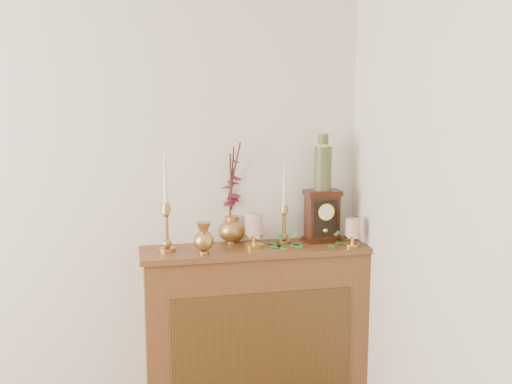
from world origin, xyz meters
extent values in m
cube|color=brown|center=(1.40, 2.10, 0.45)|extent=(1.20, 0.30, 0.90)
cube|color=#563919|center=(1.40, 1.95, 0.41)|extent=(0.96, 0.01, 0.63)
cube|color=brown|center=(1.40, 2.10, 0.92)|extent=(1.24, 0.34, 0.03)
cylinder|color=tan|center=(0.92, 2.09, 0.94)|extent=(0.09, 0.09, 0.02)
sphere|color=tan|center=(0.92, 2.09, 0.97)|extent=(0.05, 0.05, 0.05)
cylinder|color=tan|center=(0.92, 2.09, 1.05)|extent=(0.02, 0.02, 0.15)
sphere|color=tan|center=(0.92, 2.09, 1.13)|extent=(0.04, 0.04, 0.04)
cone|color=tan|center=(0.92, 2.09, 1.17)|extent=(0.06, 0.06, 0.04)
cone|color=white|center=(0.92, 2.09, 1.32)|extent=(0.02, 0.02, 0.28)
cylinder|color=tan|center=(1.57, 2.14, 0.94)|extent=(0.07, 0.07, 0.02)
sphere|color=tan|center=(1.57, 2.14, 0.97)|extent=(0.04, 0.04, 0.04)
cylinder|color=tan|center=(1.57, 2.14, 1.03)|extent=(0.02, 0.02, 0.13)
sphere|color=tan|center=(1.57, 2.14, 1.10)|extent=(0.03, 0.03, 0.03)
cone|color=tan|center=(1.57, 2.14, 1.13)|extent=(0.05, 0.05, 0.04)
cone|color=white|center=(1.57, 2.14, 1.26)|extent=(0.02, 0.02, 0.23)
cylinder|color=tan|center=(1.11, 2.00, 0.94)|extent=(0.05, 0.05, 0.02)
sphere|color=tan|center=(1.11, 2.00, 1.00)|extent=(0.10, 0.10, 0.10)
cone|color=tan|center=(1.11, 2.00, 1.07)|extent=(0.08, 0.08, 0.05)
cylinder|color=tan|center=(1.29, 2.21, 0.94)|extent=(0.06, 0.06, 0.01)
ellipsoid|color=tan|center=(1.29, 2.21, 1.00)|extent=(0.15, 0.15, 0.13)
cylinder|color=tan|center=(1.29, 2.21, 1.07)|extent=(0.07, 0.07, 0.03)
cylinder|color=#472819|center=(1.28, 2.22, 1.25)|extent=(0.03, 0.10, 0.36)
cylinder|color=#472819|center=(1.29, 2.22, 1.27)|extent=(0.02, 0.08, 0.40)
cylinder|color=#472819|center=(1.29, 2.22, 1.28)|extent=(0.08, 0.12, 0.42)
cylinder|color=#E3B74F|center=(1.38, 2.09, 0.94)|extent=(0.10, 0.10, 0.02)
cylinder|color=#E3B74F|center=(1.38, 2.09, 0.97)|extent=(0.02, 0.02, 0.05)
cylinder|color=#E3B74F|center=(1.38, 2.09, 1.00)|extent=(0.10, 0.10, 0.01)
cylinder|color=beige|center=(1.38, 2.09, 1.06)|extent=(0.09, 0.09, 0.11)
cylinder|color=#472819|center=(1.38, 2.09, 1.12)|extent=(0.00, 0.00, 0.01)
cylinder|color=#E3B74F|center=(1.91, 2.00, 0.94)|extent=(0.08, 0.08, 0.01)
cylinder|color=#E3B74F|center=(1.91, 2.00, 0.96)|extent=(0.02, 0.02, 0.04)
cylinder|color=#E3B74F|center=(1.91, 2.00, 0.98)|extent=(0.08, 0.08, 0.01)
cylinder|color=beige|center=(1.91, 2.00, 1.04)|extent=(0.07, 0.07, 0.09)
cylinder|color=#472819|center=(1.91, 2.00, 1.09)|extent=(0.00, 0.00, 0.01)
cube|color=#35762D|center=(1.64, 2.14, 0.93)|extent=(0.04, 0.05, 0.00)
cube|color=#35762D|center=(1.80, 2.06, 0.93)|extent=(0.05, 0.04, 0.00)
cube|color=#35762D|center=(1.86, 2.13, 0.93)|extent=(0.05, 0.04, 0.00)
cube|color=#35762D|center=(1.60, 2.15, 0.93)|extent=(0.06, 0.06, 0.00)
cube|color=#35762D|center=(1.74, 2.11, 0.93)|extent=(0.06, 0.05, 0.00)
cube|color=#35762D|center=(1.79, 2.16, 0.93)|extent=(0.06, 0.05, 0.00)
cube|color=#35762D|center=(1.85, 2.13, 0.93)|extent=(0.05, 0.05, 0.00)
cube|color=#35762D|center=(1.65, 2.03, 0.93)|extent=(0.06, 0.06, 0.00)
cube|color=#35762D|center=(1.63, 2.09, 0.93)|extent=(0.06, 0.06, 0.00)
cube|color=#35762D|center=(1.88, 2.12, 0.93)|extent=(0.06, 0.06, 0.00)
cube|color=#35762D|center=(1.54, 2.09, 0.98)|extent=(0.04, 0.05, 0.02)
cube|color=#35762D|center=(1.60, 2.03, 1.00)|extent=(0.03, 0.05, 0.02)
cube|color=#35762D|center=(1.85, 2.08, 0.99)|extent=(0.03, 0.05, 0.02)
cube|color=#38170B|center=(1.78, 2.15, 0.94)|extent=(0.20, 0.14, 0.02)
cube|color=#38170B|center=(1.78, 2.15, 1.06)|extent=(0.18, 0.12, 0.25)
cube|color=#38170B|center=(1.78, 2.15, 1.20)|extent=(0.20, 0.14, 0.03)
cube|color=black|center=(1.79, 2.09, 1.07)|extent=(0.13, 0.01, 0.20)
cylinder|color=yellow|center=(1.79, 2.08, 1.11)|extent=(0.09, 0.01, 0.09)
cylinder|color=silver|center=(1.79, 2.08, 1.11)|extent=(0.07, 0.01, 0.07)
sphere|color=yellow|center=(1.79, 2.09, 1.00)|extent=(0.03, 0.03, 0.03)
cylinder|color=#1A3526|center=(1.78, 2.15, 1.34)|extent=(0.10, 0.10, 0.24)
cylinder|color=#1A3526|center=(1.78, 2.15, 1.49)|extent=(0.06, 0.06, 0.08)
cylinder|color=#D5BA7B|center=(1.78, 2.15, 1.46)|extent=(0.07, 0.07, 0.02)
camera|label=1|loc=(0.75, -0.97, 1.73)|focal=42.00mm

